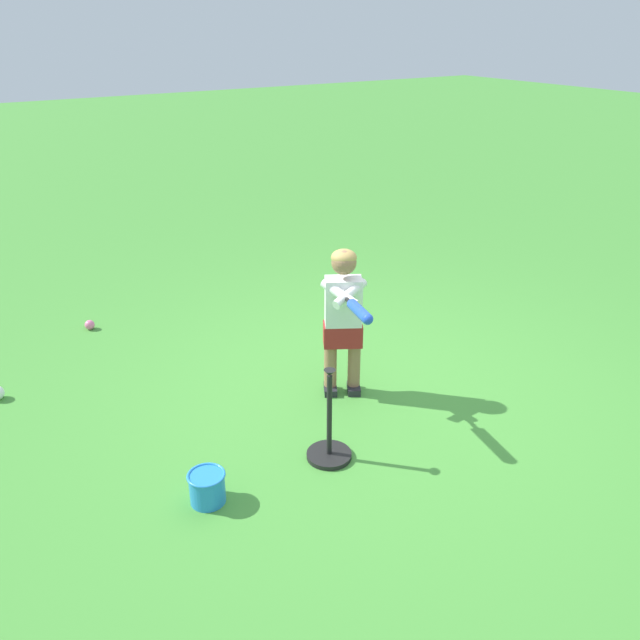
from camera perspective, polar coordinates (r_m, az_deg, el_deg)
name	(u,v)px	position (r m, az deg, el deg)	size (l,w,h in m)	color
ground_plane	(367,390)	(4.77, 4.21, -6.14)	(40.00, 40.00, 0.00)	#479338
child_batter	(344,311)	(4.42, 2.13, 0.77)	(0.42, 0.76, 1.08)	#232328
play_ball_by_bucket	(90,325)	(5.97, -19.65, -0.40)	(0.08, 0.08, 0.08)	pink
batting_tee	(329,443)	(4.04, 0.81, -10.80)	(0.28, 0.28, 0.62)	black
toy_bucket	(207,487)	(3.78, -9.92, -14.30)	(0.22, 0.22, 0.19)	#2884DB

